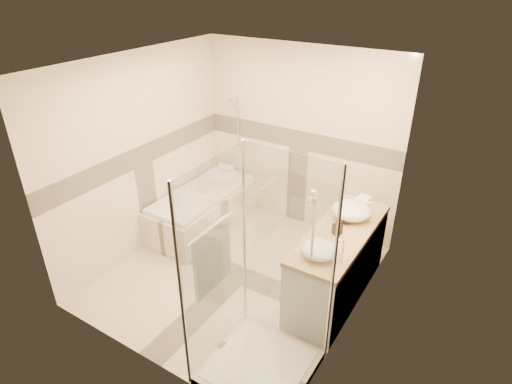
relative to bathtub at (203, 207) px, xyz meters
The scene contains 12 objects.
room 1.57m from the bathtub, 30.53° to the right, with size 2.82×3.02×2.52m.
bathtub is the anchor object (origin of this frame).
vanity 2.18m from the bathtub, ahead, with size 0.58×1.62×0.85m.
shower_enclosure 2.47m from the bathtub, 41.10° to the right, with size 0.96×0.93×2.04m.
vessel_sink_near 2.22m from the bathtub, ahead, with size 0.43×0.43×0.17m, color white.
vessel_sink_far 2.38m from the bathtub, 22.16° to the right, with size 0.36×0.36×0.14m, color white.
faucet_near 2.45m from the bathtub, ahead, with size 0.11×0.03×0.26m.
faucet_far 2.60m from the bathtub, 20.29° to the right, with size 0.11×0.03×0.27m.
amenity_bottle_a 2.26m from the bathtub, 11.16° to the right, with size 0.08×0.08×0.18m, color black.
amenity_bottle_b 2.22m from the bathtub, ahead, with size 0.11×0.11×0.14m, color black.
folded_towels 2.23m from the bathtub, ahead, with size 0.14×0.24×0.08m, color white.
rolled_towel 0.80m from the bathtub, 99.32° to the left, with size 0.10×0.10×0.23m, color white.
Camera 1 is at (2.36, -3.37, 3.32)m, focal length 30.00 mm.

